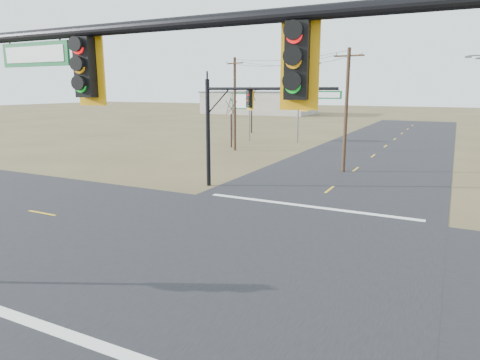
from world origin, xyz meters
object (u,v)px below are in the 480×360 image
bare_tree_a (231,106)px  mast_arm_far (249,111)px  mast_arm_near (329,133)px  streetlight_c (300,98)px  highway_sign (241,107)px  utility_pole_far (235,103)px  utility_pole_near (346,109)px  bare_tree_b (252,93)px

bare_tree_a → mast_arm_far: bearing=-59.1°
mast_arm_near → streetlight_c: size_ratio=1.21×
highway_sign → mast_arm_far: bearing=-52.8°
mast_arm_far → bare_tree_a: bearing=142.9°
utility_pole_far → highway_sign: size_ratio=1.62×
utility_pole_near → utility_pole_far: (-13.16, 6.89, 0.07)m
bare_tree_b → mast_arm_near: bearing=-63.8°
mast_arm_near → mast_arm_far: (-9.94, 18.32, -0.70)m
bare_tree_a → streetlight_c: bearing=54.3°
mast_arm_far → utility_pole_far: size_ratio=0.93×
utility_pole_far → streetlight_c: 10.11m
highway_sign → utility_pole_near: bearing=-32.6°
mast_arm_far → utility_pole_near: bearing=88.4°
mast_arm_near → highway_sign: 47.89m
mast_arm_far → bare_tree_b: bearing=136.9°
utility_pole_near → bare_tree_a: 17.01m
bare_tree_a → highway_sign: bearing=107.0°
mast_arm_near → utility_pole_far: size_ratio=1.21×
bare_tree_b → highway_sign: bearing=-72.4°
utility_pole_near → bare_tree_a: size_ratio=1.62×
mast_arm_far → bare_tree_a: (-10.65, 17.77, -0.45)m
utility_pole_near → bare_tree_b: (-19.51, 24.55, 0.88)m
mast_arm_near → mast_arm_far: 20.86m
mast_arm_near → highway_sign: size_ratio=1.95×
highway_sign → bare_tree_b: 10.22m
utility_pole_near → bare_tree_b: utility_pole_near is taller
mast_arm_near → utility_pole_near: size_ratio=1.23×
mast_arm_far → bare_tree_b: (-15.59, 33.56, 0.71)m
utility_pole_far → highway_sign: utility_pole_far is taller
utility_pole_far → highway_sign: 8.72m
mast_arm_near → bare_tree_a: (-20.59, 36.10, -1.15)m
utility_pole_near → utility_pole_far: bearing=152.4°
bare_tree_a → bare_tree_b: bearing=107.4°
utility_pole_far → highway_sign: bearing=112.3°
utility_pole_near → bare_tree_b: size_ratio=1.30×
streetlight_c → mast_arm_near: bearing=-92.8°
streetlight_c → mast_arm_far: bearing=-100.2°
mast_arm_far → utility_pole_near: 9.83m
utility_pole_near → streetlight_c: 18.64m
utility_pole_near → streetlight_c: (-9.22, 16.19, 0.48)m
utility_pole_near → bare_tree_a: bearing=149.0°
bare_tree_b → utility_pole_near: bearing=-51.5°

